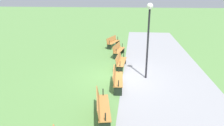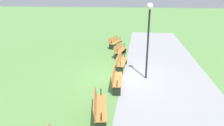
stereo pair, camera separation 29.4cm
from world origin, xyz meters
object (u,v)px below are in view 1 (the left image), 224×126
at_px(bench_3, 117,78).
at_px(lamp_post, 149,28).
at_px(bench_0, 113,42).
at_px(bench_4, 102,106).
at_px(bench_1, 118,50).
at_px(bench_2, 120,61).

relative_size(bench_3, lamp_post, 0.48).
relative_size(bench_0, bench_4, 1.00).
distance_m(bench_1, bench_3, 5.37).
xyz_separation_m(bench_2, bench_4, (5.36, -0.34, 0.00)).
bearing_deg(bench_4, bench_2, 165.50).
distance_m(bench_4, lamp_post, 4.98).
height_order(bench_3, lamp_post, lamp_post).
height_order(bench_0, bench_1, same).
xyz_separation_m(bench_3, bench_4, (2.67, -0.34, 0.00)).
height_order(bench_2, lamp_post, lamp_post).
distance_m(bench_3, bench_4, 2.69).
height_order(bench_1, bench_2, same).
height_order(bench_0, bench_4, same).
relative_size(bench_0, lamp_post, 0.49).
distance_m(bench_2, lamp_post, 3.06).
height_order(bench_2, bench_4, same).
height_order(bench_1, lamp_post, lamp_post).
xyz_separation_m(bench_1, bench_4, (8.03, -0.00, 0.00)).
distance_m(bench_1, bench_4, 8.03).
distance_m(bench_0, bench_4, 10.66).
bearing_deg(bench_2, bench_1, -169.16).
relative_size(bench_0, bench_1, 1.00).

